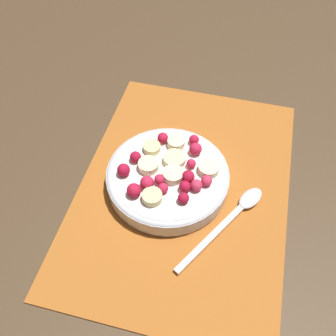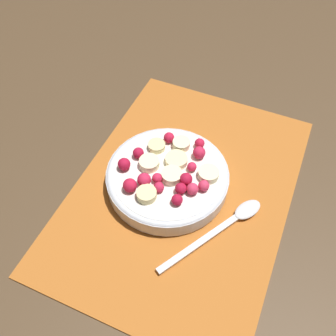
{
  "view_description": "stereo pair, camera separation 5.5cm",
  "coord_description": "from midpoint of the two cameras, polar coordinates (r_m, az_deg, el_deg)",
  "views": [
    {
      "loc": [
        0.32,
        0.06,
        0.48
      ],
      "look_at": [
        -0.0,
        -0.03,
        0.04
      ],
      "focal_mm": 40.0,
      "sensor_mm": 36.0,
      "label": 1
    },
    {
      "loc": [
        0.31,
        0.11,
        0.48
      ],
      "look_at": [
        -0.0,
        -0.03,
        0.04
      ],
      "focal_mm": 40.0,
      "sensor_mm": 36.0,
      "label": 2
    }
  ],
  "objects": [
    {
      "name": "spoon",
      "position": [
        0.55,
        12.43,
        -8.04
      ],
      "size": [
        0.17,
        0.11,
        0.01
      ],
      "rotation": [
        0.0,
        0.0,
        2.61
      ],
      "color": "silver",
      "rests_on": "placemat"
    },
    {
      "name": "fruit_bowl",
      "position": [
        0.56,
        2.8,
        -1.25
      ],
      "size": [
        0.18,
        0.18,
        0.05
      ],
      "color": "silver",
      "rests_on": "placemat"
    },
    {
      "name": "placemat",
      "position": [
        0.57,
        5.04,
        -3.45
      ],
      "size": [
        0.44,
        0.31,
        0.01
      ],
      "color": "#B26023",
      "rests_on": "ground_plane"
    },
    {
      "name": "ground_plane",
      "position": [
        0.58,
        5.02,
        -3.61
      ],
      "size": [
        3.0,
        3.0,
        0.0
      ],
      "primitive_type": "plane",
      "color": "#4C3823"
    }
  ]
}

